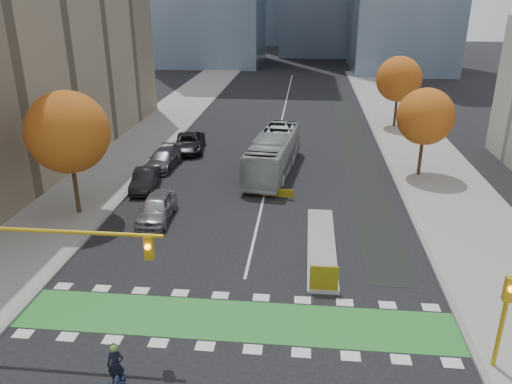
% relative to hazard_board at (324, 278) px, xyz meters
% --- Properties ---
extents(ground, '(300.00, 300.00, 0.00)m').
position_rel_hazard_board_xyz_m(ground, '(-4.00, -4.20, -0.80)').
color(ground, black).
rests_on(ground, ground).
extents(sidewalk_west, '(7.00, 120.00, 0.15)m').
position_rel_hazard_board_xyz_m(sidewalk_west, '(-17.50, 15.80, -0.73)').
color(sidewalk_west, gray).
rests_on(sidewalk_west, ground).
extents(sidewalk_east, '(7.00, 120.00, 0.15)m').
position_rel_hazard_board_xyz_m(sidewalk_east, '(9.50, 15.80, -0.73)').
color(sidewalk_east, gray).
rests_on(sidewalk_east, ground).
extents(curb_west, '(0.30, 120.00, 0.16)m').
position_rel_hazard_board_xyz_m(curb_west, '(-14.00, 15.80, -0.73)').
color(curb_west, gray).
rests_on(curb_west, ground).
extents(curb_east, '(0.30, 120.00, 0.16)m').
position_rel_hazard_board_xyz_m(curb_east, '(6.00, 15.80, -0.73)').
color(curb_east, gray).
rests_on(curb_east, ground).
extents(bike_crossing, '(20.00, 3.00, 0.01)m').
position_rel_hazard_board_xyz_m(bike_crossing, '(-4.00, -2.70, -0.79)').
color(bike_crossing, '#2A8330').
rests_on(bike_crossing, ground).
extents(centre_line, '(0.15, 70.00, 0.01)m').
position_rel_hazard_board_xyz_m(centre_line, '(-4.00, 35.80, -0.80)').
color(centre_line, silver).
rests_on(centre_line, ground).
extents(bike_lane_paint, '(2.50, 50.00, 0.01)m').
position_rel_hazard_board_xyz_m(bike_lane_paint, '(3.50, 25.80, -0.80)').
color(bike_lane_paint, black).
rests_on(bike_lane_paint, ground).
extents(median_island, '(1.60, 10.00, 0.16)m').
position_rel_hazard_board_xyz_m(median_island, '(0.00, 4.80, -0.72)').
color(median_island, gray).
rests_on(median_island, ground).
extents(hazard_board, '(1.40, 0.12, 1.30)m').
position_rel_hazard_board_xyz_m(hazard_board, '(0.00, 0.00, 0.00)').
color(hazard_board, yellow).
rests_on(hazard_board, median_island).
extents(tree_west, '(5.20, 5.20, 8.22)m').
position_rel_hazard_board_xyz_m(tree_west, '(-16.00, 7.80, 4.82)').
color(tree_west, '#332114').
rests_on(tree_west, ground).
extents(tree_east_near, '(4.40, 4.40, 7.08)m').
position_rel_hazard_board_xyz_m(tree_east_near, '(8.00, 17.80, 4.06)').
color(tree_east_near, '#332114').
rests_on(tree_east_near, ground).
extents(tree_east_far, '(4.80, 4.80, 7.65)m').
position_rel_hazard_board_xyz_m(tree_east_far, '(8.50, 33.80, 4.44)').
color(tree_east_far, '#332114').
rests_on(tree_east_far, ground).
extents(traffic_signal_west, '(8.53, 0.56, 5.20)m').
position_rel_hazard_board_xyz_m(traffic_signal_west, '(-11.93, -4.71, 3.23)').
color(traffic_signal_west, '#BF9914').
rests_on(traffic_signal_west, ground).
extents(traffic_signal_east, '(0.35, 0.43, 4.10)m').
position_rel_hazard_board_xyz_m(traffic_signal_east, '(6.50, -4.71, 1.93)').
color(traffic_signal_east, '#BF9914').
rests_on(traffic_signal_east, ground).
extents(cyclist, '(0.95, 1.98, 2.19)m').
position_rel_hazard_board_xyz_m(cyclist, '(-7.61, -7.54, -0.07)').
color(cyclist, navy).
rests_on(cyclist, ground).
extents(bus, '(4.09, 12.01, 3.28)m').
position_rel_hazard_board_xyz_m(bus, '(-3.71, 17.51, 0.84)').
color(bus, '#A8ADAF').
rests_on(bus, ground).
extents(parked_car_a, '(2.17, 4.96, 1.66)m').
position_rel_hazard_board_xyz_m(parked_car_a, '(-10.57, 7.48, 0.03)').
color(parked_car_a, '#95959A').
rests_on(parked_car_a, ground).
extents(parked_car_b, '(2.08, 4.70, 1.50)m').
position_rel_hazard_board_xyz_m(parked_car_b, '(-13.00, 12.71, -0.05)').
color(parked_car_b, black).
rests_on(parked_car_b, ground).
extents(parked_car_c, '(2.43, 5.38, 1.53)m').
position_rel_hazard_board_xyz_m(parked_car_c, '(-13.00, 17.71, -0.03)').
color(parked_car_c, '#49494D').
rests_on(parked_car_c, ground).
extents(parked_car_d, '(3.34, 6.01, 1.59)m').
position_rel_hazard_board_xyz_m(parked_car_d, '(-11.93, 22.71, -0.01)').
color(parked_car_d, black).
rests_on(parked_car_d, ground).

